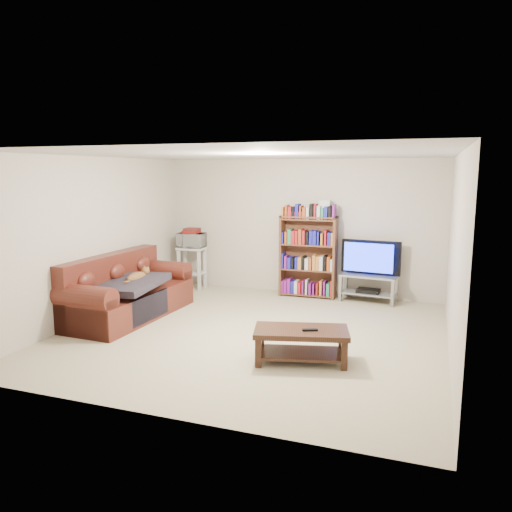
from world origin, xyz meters
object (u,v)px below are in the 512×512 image
at_px(sofa, 125,295).
at_px(bookshelf, 308,255).
at_px(coffee_table, 301,339).
at_px(tv_stand, 368,283).

distance_m(sofa, bookshelf, 3.18).
xyz_separation_m(coffee_table, tv_stand, (0.39, 3.02, 0.04)).
xyz_separation_m(sofa, bookshelf, (2.32, 2.14, 0.40)).
relative_size(coffee_table, bookshelf, 0.83).
height_order(coffee_table, tv_stand, tv_stand).
bearing_deg(coffee_table, bookshelf, 88.01).
bearing_deg(tv_stand, coffee_table, -91.67).
distance_m(coffee_table, bookshelf, 3.15).
bearing_deg(sofa, tv_stand, 34.46).
xyz_separation_m(sofa, tv_stand, (3.38, 2.12, -0.01)).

